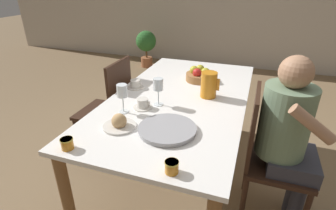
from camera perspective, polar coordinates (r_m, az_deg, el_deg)
name	(u,v)px	position (r m, az deg, el deg)	size (l,w,h in m)	color
ground_plane	(178,172)	(2.42, 2.26, -14.27)	(20.00, 20.00, 0.00)	#7F6647
dining_table	(180,106)	(2.05, 2.58, -0.27)	(0.99, 1.86, 0.74)	white
chair_person_side	(268,155)	(1.89, 20.85, -10.18)	(0.42, 0.42, 0.94)	#331E14
chair_opposite	(110,108)	(2.43, -12.55, -0.59)	(0.42, 0.42, 0.94)	#331E14
person_seated	(289,133)	(1.78, 24.77, -5.48)	(0.39, 0.41, 1.18)	#33333D
red_pitcher	(209,85)	(1.98, 8.86, 4.41)	(0.15, 0.12, 0.19)	orange
wine_glass_water	(158,85)	(1.81, -2.15, 4.27)	(0.07, 0.07, 0.20)	white
wine_glass_juice	(122,92)	(1.73, -9.94, 2.73)	(0.07, 0.07, 0.20)	white
teacup_near_person	(143,104)	(1.82, -5.53, 0.24)	(0.14, 0.14, 0.07)	silver
teacup_across	(135,84)	(2.17, -7.10, 4.45)	(0.14, 0.14, 0.07)	silver
serving_tray	(167,129)	(1.55, -0.16, -5.31)	(0.35, 0.35, 0.03)	#9E9EA3
bread_plate	(119,123)	(1.61, -10.56, -3.87)	(0.20, 0.20, 0.09)	silver
jam_jar_amber	(172,166)	(1.24, 0.82, -13.22)	(0.07, 0.07, 0.06)	#C67A1E
jam_jar_red	(67,143)	(1.49, -21.12, -7.77)	(0.07, 0.07, 0.06)	#C67A1E
fruit_bowl	(199,75)	(2.32, 6.85, 6.49)	(0.24, 0.24, 0.13)	#9E6B3D
potted_plant	(146,44)	(5.03, -4.79, 13.09)	(0.38, 0.38, 0.68)	#A8603D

